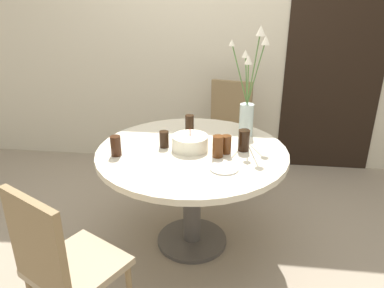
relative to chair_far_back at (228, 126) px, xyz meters
The scene contains 15 objects.
ground_plane 1.17m from the chair_far_back, 101.44° to the right, with size 16.00×16.00×0.00m, color gray.
wall_back 0.89m from the chair_far_back, 117.50° to the left, with size 8.00×0.05×2.60m.
doorway_panel 1.14m from the chair_far_back, 20.97° to the left, with size 0.90×0.01×2.05m.
dining_table 1.05m from the chair_far_back, 101.44° to the right, with size 1.25×1.25×0.73m.
chair_far_back is the anchor object (origin of this frame).
chair_left_flank 2.06m from the chair_far_back, 110.11° to the right, with size 0.54×0.54×0.93m.
birthday_cake 1.07m from the chair_far_back, 102.27° to the right, with size 0.24×0.24×0.14m.
flower_vase 0.87m from the chair_far_back, 78.47° to the right, with size 0.26×0.32×0.77m.
side_plate 1.29m from the chair_far_back, 89.36° to the right, with size 0.17×0.17×0.01m.
drink_glass_0 1.03m from the chair_far_back, 82.73° to the right, with size 0.07×0.07×0.14m.
drink_glass_1 1.08m from the chair_far_back, 89.13° to the right, with size 0.06×0.06×0.12m.
drink_glass_2 1.14m from the chair_far_back, 91.75° to the right, with size 0.07×0.07×0.14m.
drink_glass_3 1.37m from the chair_far_back, 119.88° to the right, with size 0.07×0.07×0.13m.
drink_glass_4 1.11m from the chair_far_back, 111.54° to the right, with size 0.06×0.06×0.11m.
drink_glass_5 0.83m from the chair_far_back, 109.36° to the right, with size 0.06×0.06×0.14m.
Camera 1 is at (0.27, -2.22, 1.73)m, focal length 35.00 mm.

